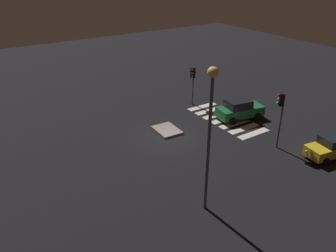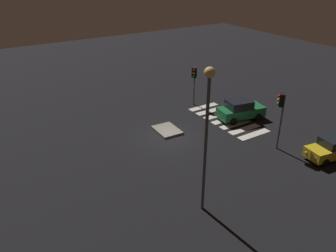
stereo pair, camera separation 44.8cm
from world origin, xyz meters
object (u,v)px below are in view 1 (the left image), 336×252
traffic_light_east (193,77)px  traffic_island (167,130)px  car_green (240,109)px  car_yellow (331,147)px  traffic_light_south (281,107)px  street_lamp (210,120)px

traffic_light_east → traffic_island: bearing=-4.0°
car_green → car_yellow: bearing=-73.1°
car_green → traffic_island: bearing=178.6°
car_green → traffic_light_south: bearing=-93.5°
traffic_island → car_yellow: car_yellow is taller
traffic_island → traffic_light_east: bearing=-56.5°
car_yellow → street_lamp: 12.36m
traffic_island → traffic_light_south: size_ratio=0.56×
car_yellow → traffic_light_east: (13.46, 2.54, 2.12)m
traffic_island → street_lamp: street_lamp is taller
car_yellow → traffic_light_south: size_ratio=0.87×
car_green → traffic_light_south: size_ratio=1.00×
traffic_light_east → street_lamp: bearing=18.4°
car_yellow → traffic_light_south: traffic_light_south is taller
traffic_light_south → street_lamp: street_lamp is taller
car_green → street_lamp: 14.00m
traffic_light_east → street_lamp: (-13.00, 8.79, 2.81)m
street_lamp → car_green: bearing=-52.3°
traffic_island → street_lamp: (-9.51, 3.52, 5.63)m
car_green → car_yellow: (-8.50, -0.92, -0.11)m
traffic_light_east → traffic_light_south: 10.36m
traffic_island → traffic_light_east: (3.49, -5.26, 2.82)m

